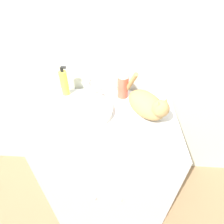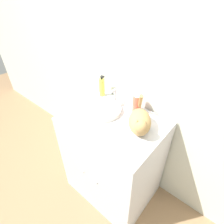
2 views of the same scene
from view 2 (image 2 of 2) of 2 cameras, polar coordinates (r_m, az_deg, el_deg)
name	(u,v)px [view 2 (image 2 of 2)]	position (r m, az deg, el deg)	size (l,w,h in m)	color
ground_plane	(94,207)	(1.98, -6.00, -28.40)	(8.00, 8.00, 0.00)	#997551
wall_back	(141,67)	(1.46, 9.44, 14.14)	(6.00, 0.05, 2.50)	silver
vanity_cabinet	(113,158)	(1.71, 0.36, -14.83)	(0.79, 0.61, 0.92)	silver
sink_basin	(102,110)	(1.47, -3.44, 0.81)	(0.33, 0.33, 0.04)	white
faucet	(115,97)	(1.56, 0.88, 4.85)	(0.18, 0.09, 0.14)	silver
cat	(140,122)	(1.27, 9.09, -3.08)	(0.29, 0.35, 0.22)	tan
soap_bottle	(102,87)	(1.66, -3.31, 8.15)	(0.05, 0.05, 0.21)	#EADB4C
spray_bottle	(137,102)	(1.45, 8.21, 3.26)	(0.07, 0.07, 0.18)	#EF6047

